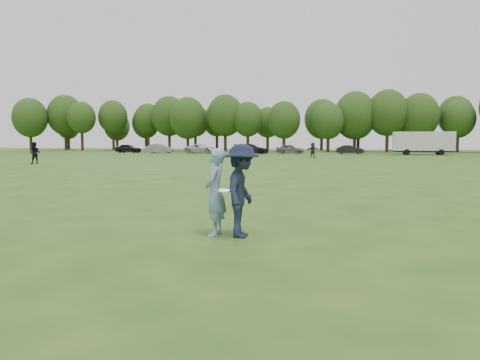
{
  "coord_description": "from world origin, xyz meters",
  "views": [
    {
      "loc": [
        3.28,
        -9.32,
        2.0
      ],
      "look_at": [
        0.69,
        1.02,
        1.1
      ],
      "focal_mm": 35.0,
      "sensor_mm": 36.0,
      "label": 1
    }
  ],
  "objects": [
    {
      "name": "car_b",
      "position": [
        -26.89,
        59.08,
        0.73
      ],
      "size": [
        4.45,
        1.64,
        1.45
      ],
      "primitive_type": "imported",
      "rotation": [
        0.0,
        0.0,
        1.55
      ],
      "color": "gray",
      "rests_on": "ground"
    },
    {
      "name": "ground",
      "position": [
        0.0,
        0.0,
        0.0
      ],
      "size": [
        200.0,
        200.0,
        0.0
      ],
      "primitive_type": "plane",
      "color": "#244D15",
      "rests_on": "ground"
    },
    {
      "name": "player_far_a",
      "position": [
        -23.2,
        24.89,
        0.94
      ],
      "size": [
        1.08,
        0.95,
        1.87
      ],
      "primitive_type": "imported",
      "rotation": [
        0.0,
        0.0,
        0.31
      ],
      "color": "black",
      "rests_on": "ground"
    },
    {
      "name": "car_a",
      "position": [
        -32.82,
        60.04,
        0.71
      ],
      "size": [
        4.17,
        1.68,
        1.42
      ],
      "primitive_type": "imported",
      "rotation": [
        0.0,
        0.0,
        1.57
      ],
      "color": "black",
      "rests_on": "ground"
    },
    {
      "name": "car_f",
      "position": [
        2.27,
        61.23,
        0.66
      ],
      "size": [
        4.05,
        1.55,
        1.32
      ],
      "primitive_type": "imported",
      "rotation": [
        0.0,
        0.0,
        1.61
      ],
      "color": "black",
      "rests_on": "ground"
    },
    {
      "name": "car_c",
      "position": [
        -20.28,
        59.83,
        0.7
      ],
      "size": [
        5.16,
        2.58,
        1.4
      ],
      "primitive_type": "imported",
      "rotation": [
        0.0,
        0.0,
        1.52
      ],
      "color": "silver",
      "rests_on": "ground"
    },
    {
      "name": "treeline",
      "position": [
        2.81,
        76.9,
        6.26
      ],
      "size": [
        130.35,
        18.39,
        11.74
      ],
      "color": "#332114",
      "rests_on": "ground"
    },
    {
      "name": "defender",
      "position": [
        0.98,
        0.0,
        0.97
      ],
      "size": [
        0.75,
        1.27,
        1.94
      ],
      "primitive_type": "imported",
      "rotation": [
        0.0,
        0.0,
        1.59
      ],
      "color": "#181F35",
      "rests_on": "ground"
    },
    {
      "name": "car_d",
      "position": [
        -12.05,
        58.74,
        0.74
      ],
      "size": [
        5.3,
        2.56,
        1.49
      ],
      "primitive_type": "imported",
      "rotation": [
        0.0,
        0.0,
        1.67
      ],
      "color": "black",
      "rests_on": "ground"
    },
    {
      "name": "player_far_d",
      "position": [
        -1.69,
        45.27,
        0.89
      ],
      "size": [
        1.67,
        1.35,
        1.78
      ],
      "primitive_type": "imported",
      "rotation": [
        0.0,
        0.0,
        0.58
      ],
      "color": "#282828",
      "rests_on": "ground"
    },
    {
      "name": "car_e",
      "position": [
        -6.61,
        61.45,
        0.71
      ],
      "size": [
        4.22,
        1.8,
        1.42
      ],
      "primitive_type": "imported",
      "rotation": [
        0.0,
        0.0,
        1.6
      ],
      "color": "slate",
      "rests_on": "ground"
    },
    {
      "name": "cargo_trailer",
      "position": [
        12.16,
        60.0,
        1.78
      ],
      "size": [
        9.0,
        2.75,
        3.2
      ],
      "color": "silver",
      "rests_on": "ground"
    },
    {
      "name": "thrower",
      "position": [
        0.4,
        0.03,
        0.92
      ],
      "size": [
        0.49,
        0.7,
        1.84
      ],
      "primitive_type": "imported",
      "rotation": [
        0.0,
        0.0,
        -1.5
      ],
      "color": "#80A0C7",
      "rests_on": "ground"
    },
    {
      "name": "disc_in_play",
      "position": [
        0.66,
        -0.2,
        0.98
      ],
      "size": [
        0.3,
        0.3,
        0.07
      ],
      "color": "white",
      "rests_on": "ground"
    }
  ]
}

